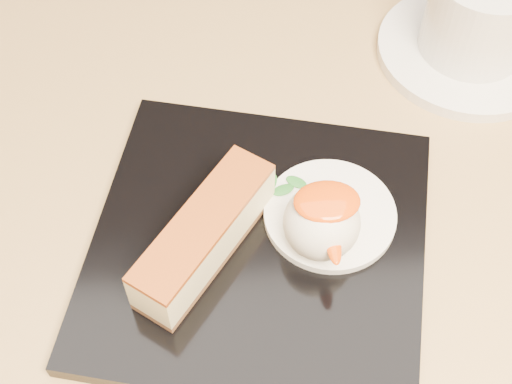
{
  "coord_description": "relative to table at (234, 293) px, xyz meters",
  "views": [
    {
      "loc": [
        -0.0,
        -0.29,
        1.14
      ],
      "look_at": [
        0.02,
        -0.03,
        0.76
      ],
      "focal_mm": 50.0,
      "sensor_mm": 36.0,
      "label": 1
    }
  ],
  "objects": [
    {
      "name": "table",
      "position": [
        0.0,
        0.0,
        0.0
      ],
      "size": [
        0.8,
        0.8,
        0.72
      ],
      "color": "black",
      "rests_on": "ground"
    },
    {
      "name": "dessert_plate",
      "position": [
        0.02,
        -0.05,
        0.16
      ],
      "size": [
        0.27,
        0.27,
        0.01
      ],
      "primitive_type": "cube",
      "rotation": [
        0.0,
        0.0,
        -0.25
      ],
      "color": "black",
      "rests_on": "table"
    },
    {
      "name": "cheesecake",
      "position": [
        -0.02,
        -0.05,
        0.19
      ],
      "size": [
        0.1,
        0.11,
        0.04
      ],
      "rotation": [
        0.0,
        0.0,
        0.92
      ],
      "color": "brown",
      "rests_on": "dessert_plate"
    },
    {
      "name": "cream_smear",
      "position": [
        0.07,
        -0.03,
        0.17
      ],
      "size": [
        0.09,
        0.09,
        0.01
      ],
      "primitive_type": "cylinder",
      "color": "white",
      "rests_on": "dessert_plate"
    },
    {
      "name": "ice_cream_scoop",
      "position": [
        0.06,
        -0.05,
        0.19
      ],
      "size": [
        0.05,
        0.05,
        0.05
      ],
      "primitive_type": "sphere",
      "color": "white",
      "rests_on": "cream_smear"
    },
    {
      "name": "mango_sauce",
      "position": [
        0.06,
        -0.05,
        0.21
      ],
      "size": [
        0.04,
        0.03,
        0.01
      ],
      "primitive_type": "ellipsoid",
      "color": "#F54C07",
      "rests_on": "ice_cream_scoop"
    },
    {
      "name": "mint_sprig",
      "position": [
        0.04,
        -0.01,
        0.17
      ],
      "size": [
        0.03,
        0.02,
        0.0
      ],
      "color": "#2B812A",
      "rests_on": "cream_smear"
    },
    {
      "name": "saucer",
      "position": [
        0.21,
        0.13,
        0.16
      ],
      "size": [
        0.15,
        0.15,
        0.01
      ],
      "primitive_type": "cylinder",
      "color": "white",
      "rests_on": "table"
    },
    {
      "name": "coffee_cup",
      "position": [
        0.21,
        0.12,
        0.2
      ],
      "size": [
        0.11,
        0.09,
        0.07
      ],
      "rotation": [
        0.0,
        0.0,
        -0.41
      ],
      "color": "white",
      "rests_on": "saucer"
    }
  ]
}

